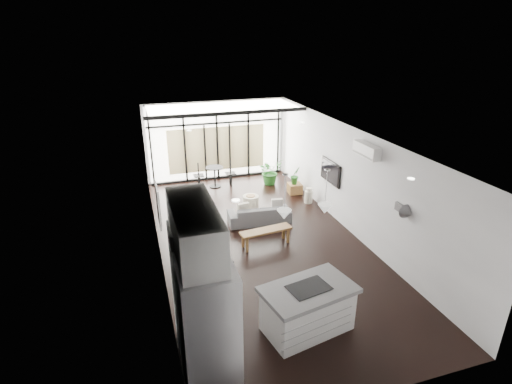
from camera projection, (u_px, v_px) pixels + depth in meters
floor at (259, 241)px, 10.33m from camera, size 5.00×10.00×0.00m
ceiling at (260, 135)px, 9.27m from camera, size 5.00×10.00×0.00m
wall_left at (156, 203)px, 9.11m from camera, size 0.02×10.00×2.80m
wall_right at (350, 180)px, 10.50m from camera, size 0.02×10.00×2.80m
wall_back at (217, 140)px, 14.22m from camera, size 5.00×0.02×2.80m
wall_front at (373, 324)px, 5.39m from camera, size 5.00×0.02×2.80m
glazing at (217, 141)px, 14.11m from camera, size 5.00×0.20×2.80m
skylight at (222, 107)px, 12.81m from camera, size 4.70×1.90×0.06m
neighbour_building at (217, 149)px, 14.29m from camera, size 3.50×0.02×1.60m
island at (307, 309)px, 7.14m from camera, size 1.79×1.27×0.89m
cooktop at (309, 288)px, 6.97m from camera, size 0.81×0.62×0.01m
fridge at (208, 326)px, 5.88m from camera, size 0.80×1.00×2.07m
appliance_column at (191, 287)px, 6.61m from camera, size 0.58×0.61×2.26m
upper_cabinets at (195, 233)px, 5.77m from camera, size 0.62×1.75×0.86m
pendant_left at (284, 214)px, 7.12m from camera, size 0.26×0.26×0.18m
pendant_right at (325, 209)px, 7.34m from camera, size 0.26×0.26×0.18m
sofa at (259, 211)px, 11.20m from camera, size 1.79×0.66×0.68m
console_bench at (266, 237)px, 10.06m from camera, size 1.37×0.49×0.43m
pouf at (251, 202)px, 12.17m from camera, size 0.55×0.55×0.39m
crate at (295, 188)px, 13.29m from camera, size 0.47×0.47×0.33m
plant_tall at (270, 174)px, 14.01m from camera, size 1.05×1.11×0.72m
plant_crate at (295, 180)px, 13.17m from camera, size 0.50×0.67×0.26m
milk_can at (309, 195)px, 12.51m from camera, size 0.28×0.28×0.50m
bistro_set at (215, 177)px, 13.74m from camera, size 1.57×0.76×0.73m
tv at (331, 172)px, 11.41m from camera, size 0.05×1.10×0.65m
ac_unit at (367, 150)px, 9.36m from camera, size 0.22×0.90×0.30m
framed_art at (158, 206)px, 8.62m from camera, size 0.04×0.70×0.90m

